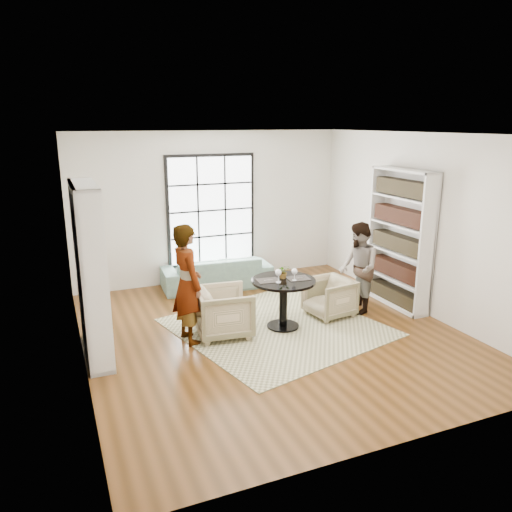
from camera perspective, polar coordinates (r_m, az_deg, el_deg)
name	(u,v)px	position (r m, az deg, el deg)	size (l,w,h in m)	color
ground	(272,333)	(7.81, 1.84, -8.79)	(6.00, 6.00, 0.00)	brown
room_shell	(258,247)	(7.87, 0.28, 1.09)	(6.00, 6.01, 6.00)	silver
rug	(277,327)	(8.01, 2.43, -8.12)	(2.88, 2.88, 0.01)	#C1BE91
pedestal_table	(283,293)	(7.81, 3.15, -4.26)	(1.00, 1.00, 0.80)	black
sofa	(217,272)	(9.82, -4.52, -1.84)	(2.11, 0.82, 0.62)	slate
armchair_left	(224,312)	(7.62, -3.69, -6.40)	(0.80, 0.82, 0.75)	tan
armchair_right	(329,297)	(8.45, 8.37, -4.70)	(0.69, 0.71, 0.65)	tan
person_left	(187,284)	(7.30, -7.84, -3.21)	(0.65, 0.43, 1.78)	gray
person_right	(358,268)	(8.59, 11.63, -1.35)	(0.75, 0.59, 1.55)	gray
placemat_left	(268,280)	(7.69, 1.42, -2.81)	(0.34, 0.26, 0.01)	black
placemat_right	(298,278)	(7.81, 4.84, -2.56)	(0.34, 0.26, 0.01)	black
cutlery_left	(268,280)	(7.68, 1.42, -2.76)	(0.14, 0.22, 0.01)	silver
cutlery_right	(298,278)	(7.81, 4.84, -2.51)	(0.14, 0.22, 0.01)	silver
wine_glass_left	(278,273)	(7.56, 2.57, -1.95)	(0.10, 0.10, 0.21)	silver
wine_glass_right	(295,272)	(7.67, 4.42, -1.81)	(0.09, 0.09, 0.20)	silver
flower_centerpiece	(283,272)	(7.78, 3.16, -1.79)	(0.19, 0.17, 0.22)	gray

